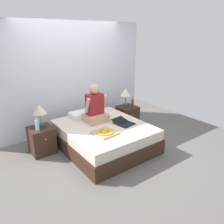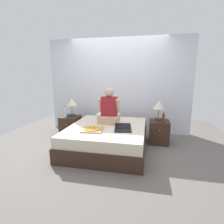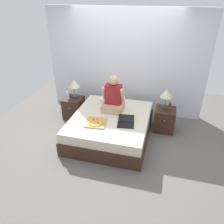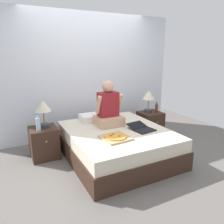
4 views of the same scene
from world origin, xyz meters
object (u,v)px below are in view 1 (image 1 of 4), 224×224
(person_seated, at_px, (95,108))
(laptop, at_px, (124,123))
(bed, at_px, (104,136))
(nightstand_right, at_px, (127,116))
(pizza_box, at_px, (105,133))
(beer_bottle, at_px, (133,103))
(lamp_on_right_nightstand, at_px, (126,93))
(water_bottle, at_px, (37,125))
(nightstand_left, at_px, (42,140))
(lamp_on_left_nightstand, at_px, (40,111))

(person_seated, bearing_deg, laptop, -51.56)
(bed, height_order, nightstand_right, nightstand_right)
(laptop, xyz_separation_m, pizza_box, (-0.57, -0.14, -0.00))
(beer_bottle, bearing_deg, lamp_on_right_nightstand, 123.69)
(nightstand_right, bearing_deg, beer_bottle, -54.99)
(bed, xyz_separation_m, lamp_on_right_nightstand, (1.06, 0.60, 0.61))
(water_bottle, xyz_separation_m, person_seated, (1.16, -0.18, 0.15))
(beer_bottle, bearing_deg, nightstand_left, 177.47)
(nightstand_right, bearing_deg, person_seated, -166.32)
(lamp_on_left_nightstand, xyz_separation_m, water_bottle, (-0.12, -0.14, -0.22))
(nightstand_left, height_order, lamp_on_right_nightstand, lamp_on_right_nightstand)
(lamp_on_left_nightstand, bearing_deg, water_bottle, -130.60)
(lamp_on_right_nightstand, bearing_deg, water_bottle, -176.42)
(lamp_on_right_nightstand, relative_size, laptop, 0.98)
(bed, height_order, water_bottle, water_bottle)
(nightstand_left, bearing_deg, laptop, -27.31)
(bed, height_order, pizza_box, pizza_box)
(nightstand_left, distance_m, nightstand_right, 2.19)
(lamp_on_right_nightstand, height_order, pizza_box, lamp_on_right_nightstand)
(person_seated, bearing_deg, lamp_on_left_nightstand, 162.79)
(nightstand_right, height_order, laptop, laptop)
(beer_bottle, bearing_deg, person_seated, -171.78)
(lamp_on_right_nightstand, distance_m, pizza_box, 1.62)
(bed, height_order, beer_bottle, beer_bottle)
(nightstand_left, bearing_deg, lamp_on_left_nightstand, 51.38)
(lamp_on_left_nightstand, distance_m, lamp_on_right_nightstand, 2.12)
(laptop, bearing_deg, bed, 150.90)
(water_bottle, bearing_deg, nightstand_right, 2.27)
(water_bottle, bearing_deg, laptop, -23.32)
(bed, bearing_deg, pizza_box, -121.30)
(lamp_on_left_nightstand, bearing_deg, nightstand_right, -1.33)
(bed, relative_size, water_bottle, 6.69)
(bed, distance_m, nightstand_right, 1.23)
(lamp_on_left_nightstand, xyz_separation_m, pizza_box, (0.85, -0.94, -0.34))
(bed, relative_size, lamp_on_left_nightstand, 4.11)
(nightstand_left, relative_size, lamp_on_right_nightstand, 1.16)
(laptop, bearing_deg, nightstand_left, 152.69)
(water_bottle, xyz_separation_m, pizza_box, (0.97, -0.80, -0.12))
(water_bottle, distance_m, beer_bottle, 2.34)
(nightstand_right, bearing_deg, lamp_on_left_nightstand, 178.67)
(nightstand_right, distance_m, laptop, 1.08)
(bed, distance_m, beer_bottle, 1.30)
(water_bottle, distance_m, nightstand_right, 2.30)
(person_seated, bearing_deg, nightstand_right, 13.68)
(lamp_on_right_nightstand, bearing_deg, pizza_box, -143.48)
(pizza_box, bearing_deg, water_bottle, 140.33)
(nightstand_left, bearing_deg, beer_bottle, -2.53)
(person_seated, bearing_deg, lamp_on_right_nightstand, 16.51)
(water_bottle, distance_m, person_seated, 1.18)
(nightstand_left, bearing_deg, person_seated, -14.13)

